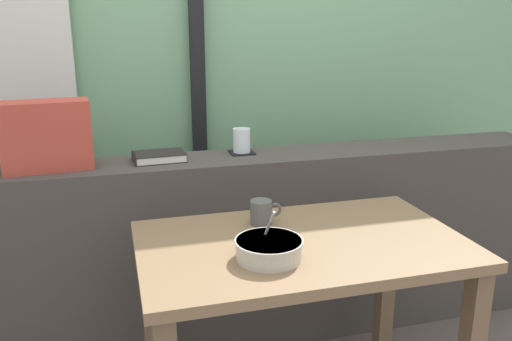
# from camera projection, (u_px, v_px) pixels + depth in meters

# --- Properties ---
(outdoor_backdrop) EXTENTS (4.80, 0.08, 2.80)m
(outdoor_backdrop) POSITION_uv_depth(u_px,v_px,m) (212.00, 19.00, 2.69)
(outdoor_backdrop) COLOR #7AAD7F
(outdoor_backdrop) RESTS_ON ground
(curtain_left_panel) EXTENTS (0.56, 0.06, 2.50)m
(curtain_left_panel) POSITION_uv_depth(u_px,v_px,m) (8.00, 53.00, 2.39)
(curtain_left_panel) COLOR silver
(curtain_left_panel) RESTS_ON ground
(window_divider_post) EXTENTS (0.07, 0.05, 2.60)m
(window_divider_post) POSITION_uv_depth(u_px,v_px,m) (197.00, 40.00, 2.62)
(window_divider_post) COLOR black
(window_divider_post) RESTS_ON ground
(dark_console_ledge) EXTENTS (2.80, 0.28, 0.85)m
(dark_console_ledge) POSITION_uv_depth(u_px,v_px,m) (247.00, 249.00, 2.32)
(dark_console_ledge) COLOR #423D38
(dark_console_ledge) RESTS_ON ground
(breakfast_table) EXTENTS (1.05, 0.63, 0.71)m
(breakfast_table) POSITION_uv_depth(u_px,v_px,m) (301.00, 275.00, 1.73)
(breakfast_table) COLOR brown
(breakfast_table) RESTS_ON ground
(coaster_square) EXTENTS (0.10, 0.10, 0.00)m
(coaster_square) POSITION_uv_depth(u_px,v_px,m) (242.00, 153.00, 2.24)
(coaster_square) COLOR black
(coaster_square) RESTS_ON dark_console_ledge
(juice_glass) EXTENTS (0.07, 0.07, 0.10)m
(juice_glass) POSITION_uv_depth(u_px,v_px,m) (242.00, 142.00, 2.23)
(juice_glass) COLOR white
(juice_glass) RESTS_ON coaster_square
(closed_book) EXTENTS (0.21, 0.15, 0.03)m
(closed_book) POSITION_uv_depth(u_px,v_px,m) (159.00, 157.00, 2.12)
(closed_book) COLOR black
(closed_book) RESTS_ON dark_console_ledge
(throw_pillow) EXTENTS (0.33, 0.17, 0.26)m
(throw_pillow) POSITION_uv_depth(u_px,v_px,m) (46.00, 136.00, 1.96)
(throw_pillow) COLOR #B74233
(throw_pillow) RESTS_ON dark_console_ledge
(soup_bowl) EXTENTS (0.20, 0.20, 0.16)m
(soup_bowl) POSITION_uv_depth(u_px,v_px,m) (269.00, 249.00, 1.55)
(soup_bowl) COLOR #BCB7A8
(soup_bowl) RESTS_ON breakfast_table
(ceramic_mug) EXTENTS (0.11, 0.08, 0.08)m
(ceramic_mug) POSITION_uv_depth(u_px,v_px,m) (262.00, 212.00, 1.82)
(ceramic_mug) COLOR #4C4C4C
(ceramic_mug) RESTS_ON breakfast_table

